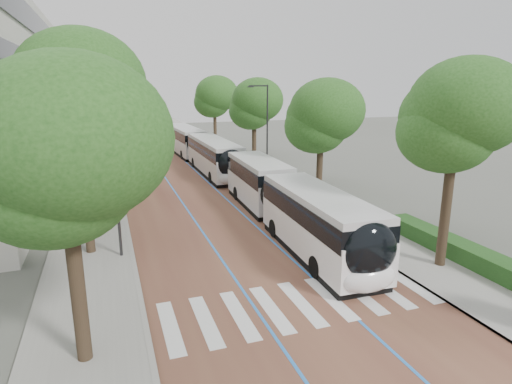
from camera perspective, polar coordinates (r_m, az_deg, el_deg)
ground at (r=16.19m, az=6.97°, el=-16.29°), size 160.00×160.00×0.00m
road at (r=53.43m, az=-12.42°, el=5.11°), size 11.00×140.00×0.02m
sidewalk_left at (r=53.05m, az=-20.49°, el=4.53°), size 4.00×140.00×0.12m
sidewalk_right at (r=54.83m, az=-4.60°, el=5.68°), size 4.00×140.00×0.12m
kerb_left at (r=53.05m, az=-18.44°, el=4.70°), size 0.20×140.00×0.14m
kerb_right at (r=54.38m, az=-6.54°, el=5.56°), size 0.20×140.00×0.14m
zebra_crossing at (r=17.03m, az=6.06°, el=-14.51°), size 10.55×3.60×0.01m
lane_line_left at (r=53.26m, az=-14.13°, el=5.00°), size 0.12×126.00×0.01m
lane_line_right at (r=53.64m, az=-10.72°, el=5.24°), size 0.12×126.00×0.01m
hedge at (r=21.28m, az=29.85°, el=-8.89°), size 1.20×14.00×0.80m
streetlight_far at (r=36.94m, az=1.25°, el=9.00°), size 1.82×0.20×8.00m
lamp_post_left at (r=20.82m, az=-18.30°, el=2.23°), size 0.14×0.14×8.00m
trees_left at (r=39.21m, az=-21.53°, el=11.48°), size 6.41×60.79×10.06m
trees_right at (r=39.38m, az=1.55°, el=11.31°), size 5.64×47.26×8.75m
lead_bus at (r=24.26m, az=4.42°, el=-1.50°), size 3.20×18.48×3.20m
bus_queued_0 at (r=39.47m, az=-5.50°, el=4.60°), size 2.57×12.40×3.20m
bus_queued_1 at (r=51.64m, az=-9.34°, el=6.76°), size 2.98×12.48×3.20m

